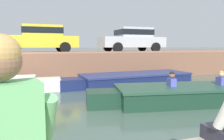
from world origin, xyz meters
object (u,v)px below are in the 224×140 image
(boat_moored_central_navy, at_px, (131,79))
(car_left_inner_yellow, at_px, (41,38))
(motorboat_passing, at_px, (186,94))
(mooring_bollard_mid, at_px, (0,49))
(car_centre_silver, at_px, (132,39))

(boat_moored_central_navy, height_order, car_left_inner_yellow, car_left_inner_yellow)
(motorboat_passing, distance_m, mooring_bollard_mid, 8.74)
(car_left_inner_yellow, relative_size, car_centre_silver, 1.02)
(car_centre_silver, bearing_deg, motorboat_passing, -98.92)
(mooring_bollard_mid, bearing_deg, boat_moored_central_navy, -19.75)
(boat_moored_central_navy, height_order, motorboat_passing, motorboat_passing)
(mooring_bollard_mid, bearing_deg, motorboat_passing, -42.30)
(car_centre_silver, bearing_deg, mooring_bollard_mid, -170.44)
(car_left_inner_yellow, distance_m, mooring_bollard_mid, 2.35)
(boat_moored_central_navy, xyz_separation_m, car_centre_silver, (1.52, 3.40, 2.06))
(car_left_inner_yellow, distance_m, car_centre_silver, 5.60)
(motorboat_passing, height_order, mooring_bollard_mid, mooring_bollard_mid)
(boat_moored_central_navy, xyz_separation_m, motorboat_passing, (0.42, -3.66, 0.02))
(car_left_inner_yellow, height_order, mooring_bollard_mid, car_left_inner_yellow)
(motorboat_passing, bearing_deg, mooring_bollard_mid, 137.70)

